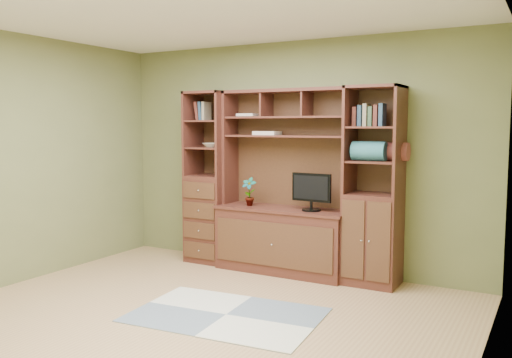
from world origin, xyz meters
The scene contains 11 objects.
room centered at (0.00, 0.00, 1.30)m, with size 4.60×4.10×2.64m.
center_hutch centered at (-0.01, 1.73, 1.02)m, with size 1.54×0.53×2.05m, color #472019.
left_tower centered at (-1.01, 1.77, 1.02)m, with size 0.50×0.45×2.05m, color #472019.
right_tower centered at (1.02, 1.77, 1.02)m, with size 0.55×0.45×2.05m, color #472019.
rug centered at (0.20, 0.23, 0.01)m, with size 1.61×1.07×0.01m, color #A2A7A8.
monitor centered at (0.36, 1.70, 1.01)m, with size 0.46×0.20×0.56m, color black.
orchid centered at (-0.42, 1.70, 0.89)m, with size 0.17×0.12×0.33m, color #AD5A3A.
magazines centered at (-0.25, 1.82, 1.56)m, with size 0.28×0.20×0.04m, color beige.
bowl centered at (-0.97, 1.77, 1.42)m, with size 0.21×0.21×0.05m, color beige.
blanket_teal centered at (0.98, 1.73, 1.39)m, with size 0.34×0.20×0.20m, color #2B6772.
blanket_red centered at (1.18, 1.85, 1.38)m, with size 0.34×0.19×0.19m, color brown.
Camera 1 is at (2.65, -3.64, 1.65)m, focal length 38.00 mm.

